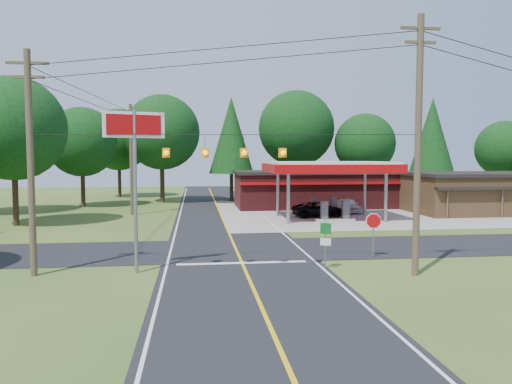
{
  "coord_description": "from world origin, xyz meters",
  "views": [
    {
      "loc": [
        -2.29,
        -28.06,
        5.36
      ],
      "look_at": [
        2.0,
        7.0,
        2.8
      ],
      "focal_mm": 35.0,
      "sensor_mm": 36.0,
      "label": 1
    }
  ],
  "objects": [
    {
      "name": "utility_pole_north",
      "position": [
        -6.5,
        35.0,
        4.75
      ],
      "size": [
        0.3,
        0.3,
        9.5
      ],
      "color": "#473828",
      "rests_on": "ground"
    },
    {
      "name": "utility_pole_near_right",
      "position": [
        7.5,
        -7.0,
        5.96
      ],
      "size": [
        1.8,
        0.3,
        11.5
      ],
      "color": "#473828",
      "rests_on": "ground"
    },
    {
      "name": "sedan_car",
      "position": [
        12.0,
        17.36,
        0.7
      ],
      "size": [
        4.3,
        4.3,
        1.39
      ],
      "primitive_type": "imported",
      "rotation": [
        0.0,
        0.0,
        0.05
      ],
      "color": "silver",
      "rests_on": "ground"
    },
    {
      "name": "convenience_store",
      "position": [
        10.0,
        22.98,
        1.92
      ],
      "size": [
        16.4,
        7.55,
        3.8
      ],
      "color": "#57191B",
      "rests_on": "ground"
    },
    {
      "name": "ground",
      "position": [
        0.0,
        0.0,
        0.0
      ],
      "size": [
        120.0,
        120.0,
        0.0
      ],
      "primitive_type": "plane",
      "color": "#37551E",
      "rests_on": "ground"
    },
    {
      "name": "lane_center_yellow",
      "position": [
        0.0,
        0.0,
        0.03
      ],
      "size": [
        0.15,
        110.0,
        0.0
      ],
      "primitive_type": "cube",
      "color": "yellow",
      "rests_on": "main_highway"
    },
    {
      "name": "cross_road",
      "position": [
        0.0,
        0.0,
        0.01
      ],
      "size": [
        70.0,
        7.0,
        0.02
      ],
      "primitive_type": "cube",
      "color": "black",
      "rests_on": "ground"
    },
    {
      "name": "octagonal_stop_sign",
      "position": [
        7.0,
        -3.01,
        1.77
      ],
      "size": [
        0.8,
        0.28,
        2.38
      ],
      "color": "gray",
      "rests_on": "ground"
    },
    {
      "name": "treeline_backdrop",
      "position": [
        0.82,
        24.01,
        7.49
      ],
      "size": [
        70.27,
        51.59,
        13.3
      ],
      "color": "#332316",
      "rests_on": "ground"
    },
    {
      "name": "main_highway",
      "position": [
        0.0,
        0.0,
        0.01
      ],
      "size": [
        8.0,
        120.0,
        0.02
      ],
      "primitive_type": "cube",
      "color": "black",
      "rests_on": "ground"
    },
    {
      "name": "suv_car",
      "position": [
        8.5,
        14.5,
        0.65
      ],
      "size": [
        4.87,
        4.87,
        1.3
      ],
      "primitive_type": "imported",
      "rotation": [
        0.0,
        0.0,
        1.62
      ],
      "color": "black",
      "rests_on": "ground"
    },
    {
      "name": "overhead_beacons",
      "position": [
        -1.0,
        -6.0,
        6.21
      ],
      "size": [
        17.04,
        2.04,
        1.03
      ],
      "color": "black",
      "rests_on": "ground"
    },
    {
      "name": "utility_pole_far_left",
      "position": [
        -8.0,
        18.0,
        5.2
      ],
      "size": [
        1.8,
        0.3,
        10.0
      ],
      "color": "#473828",
      "rests_on": "ground"
    },
    {
      "name": "big_stop_sign",
      "position": [
        -5.0,
        -5.01,
        5.6
      ],
      "size": [
        2.66,
        0.91,
        7.45
      ],
      "color": "gray",
      "rests_on": "ground"
    },
    {
      "name": "utility_pole_near_left",
      "position": [
        -9.5,
        -5.0,
        5.2
      ],
      "size": [
        1.8,
        0.3,
        10.0
      ],
      "color": "#473828",
      "rests_on": "ground"
    },
    {
      "name": "gas_canopy",
      "position": [
        9.0,
        13.0,
        4.27
      ],
      "size": [
        10.6,
        7.4,
        4.88
      ],
      "color": "gray",
      "rests_on": "ground"
    },
    {
      "name": "route_sign_post",
      "position": [
        3.8,
        -5.34,
        1.52
      ],
      "size": [
        0.48,
        0.24,
        2.53
      ],
      "color": "gray",
      "rests_on": "ground"
    }
  ]
}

